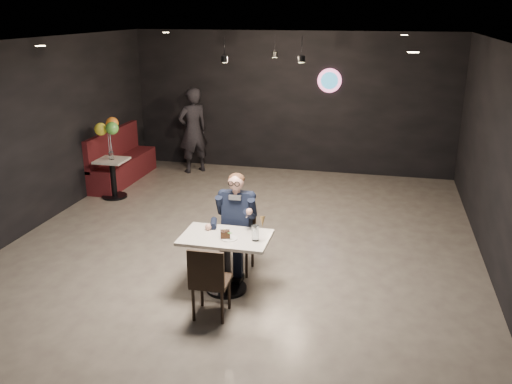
% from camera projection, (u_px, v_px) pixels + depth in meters
% --- Properties ---
extents(floor, '(9.00, 9.00, 0.00)m').
position_uv_depth(floor, '(238.00, 253.00, 8.02)').
color(floor, gray).
rests_on(floor, ground).
extents(wall_sign, '(0.50, 0.06, 0.50)m').
position_uv_depth(wall_sign, '(330.00, 81.00, 11.32)').
color(wall_sign, pink).
rests_on(wall_sign, floor).
extents(pendant_lights, '(1.40, 1.20, 0.36)m').
position_uv_depth(pendant_lights, '(268.00, 44.00, 8.94)').
color(pendant_lights, black).
rests_on(pendant_lights, floor).
extents(main_table, '(1.10, 0.70, 0.75)m').
position_uv_depth(main_table, '(226.00, 263.00, 6.84)').
color(main_table, white).
rests_on(main_table, floor).
extents(chair_far, '(0.42, 0.46, 0.92)m').
position_uv_depth(chair_far, '(237.00, 240.00, 7.32)').
color(chair_far, black).
rests_on(chair_far, floor).
extents(chair_near, '(0.44, 0.48, 0.92)m').
position_uv_depth(chair_near, '(211.00, 280.00, 6.25)').
color(chair_near, black).
rests_on(chair_near, floor).
extents(seated_man, '(0.60, 0.80, 1.44)m').
position_uv_depth(seated_man, '(237.00, 222.00, 7.24)').
color(seated_man, black).
rests_on(seated_man, floor).
extents(dessert_plate, '(0.21, 0.21, 0.01)m').
position_uv_depth(dessert_plate, '(229.00, 238.00, 6.63)').
color(dessert_plate, white).
rests_on(dessert_plate, main_table).
extents(cake_slice, '(0.14, 0.13, 0.08)m').
position_uv_depth(cake_slice, '(225.00, 234.00, 6.64)').
color(cake_slice, black).
rests_on(cake_slice, dessert_plate).
extents(mint_leaf, '(0.06, 0.04, 0.01)m').
position_uv_depth(mint_leaf, '(230.00, 233.00, 6.58)').
color(mint_leaf, '#37892D').
rests_on(mint_leaf, cake_slice).
extents(sundae_glass, '(0.09, 0.09, 0.19)m').
position_uv_depth(sundae_glass, '(255.00, 233.00, 6.56)').
color(sundae_glass, silver).
rests_on(sundae_glass, main_table).
extents(wafer_cone, '(0.08, 0.08, 0.13)m').
position_uv_depth(wafer_cone, '(262.00, 221.00, 6.52)').
color(wafer_cone, '#B6834B').
rests_on(wafer_cone, sundae_glass).
extents(booth_bench, '(0.54, 2.14, 1.07)m').
position_uv_depth(booth_bench, '(122.00, 156.00, 11.19)').
color(booth_bench, '#420E1A').
rests_on(booth_bench, floor).
extents(side_table, '(0.54, 0.54, 0.68)m').
position_uv_depth(side_table, '(113.00, 180.00, 10.27)').
color(side_table, white).
rests_on(side_table, floor).
extents(balloon_vase, '(0.09, 0.09, 0.14)m').
position_uv_depth(balloon_vase, '(111.00, 156.00, 10.11)').
color(balloon_vase, silver).
rests_on(balloon_vase, side_table).
extents(balloon_bunch, '(0.43, 0.43, 0.70)m').
position_uv_depth(balloon_bunch, '(109.00, 133.00, 9.98)').
color(balloon_bunch, '#FFF035').
rests_on(balloon_bunch, balloon_vase).
extents(passerby, '(0.79, 0.79, 1.85)m').
position_uv_depth(passerby, '(193.00, 131.00, 11.71)').
color(passerby, black).
rests_on(passerby, floor).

